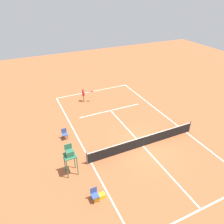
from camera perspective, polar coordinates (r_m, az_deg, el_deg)
The scene contains 9 objects.
ground_plane at distance 17.97m, azimuth 8.21°, elevation -8.91°, with size 60.00×60.00×0.00m, color #AD5933.
court_lines at distance 17.97m, azimuth 8.22°, elevation -8.90°, with size 9.10×23.18×0.01m.
tennis_net at distance 17.66m, azimuth 8.33°, elevation -7.67°, with size 9.70×0.10×1.07m.
player_serving at distance 24.06m, azimuth -7.48°, elevation 4.79°, with size 1.18×0.84×1.61m.
tennis_ball at distance 23.10m, azimuth -7.61°, elevation 1.05°, with size 0.07×0.07×0.07m, color #CCE033.
umpire_chair at distance 14.85m, azimuth -11.13°, elevation -11.13°, with size 0.80×0.80×2.41m.
courtside_chair_near at distance 13.87m, azimuth -4.64°, elevation -20.80°, with size 0.44×0.46×0.95m.
courtside_chair_mid at distance 18.70m, azimuth -12.46°, elevation -5.54°, with size 0.44×0.46×0.95m.
equipment_bag at distance 14.22m, azimuth -3.48°, elevation -21.46°, with size 0.76×0.32×0.30m, color yellow.
Camera 1 is at (8.09, 11.32, 11.38)m, focal length 34.55 mm.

